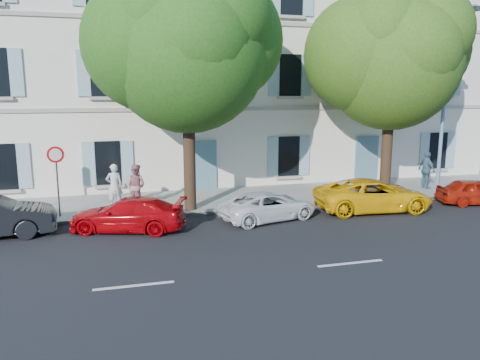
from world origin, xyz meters
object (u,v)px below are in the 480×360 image
object	(u,v)px
car_red_coupe	(128,214)
tree_left	(187,53)
tree_right	(392,63)
car_white_coupe	(268,206)
car_red_hatchback	(476,192)
car_yellow_supercar	(373,195)
pedestrian_c	(427,170)
street_lamp	(447,92)
pedestrian_a	(114,186)
pedestrian_b	(136,186)
road_sign	(56,166)

from	to	relation	value
car_red_coupe	tree_left	distance (m)	6.46
tree_right	tree_left	bearing A→B (deg)	-176.16
tree_left	tree_right	world-z (taller)	tree_left
car_white_coupe	car_red_hatchback	bearing A→B (deg)	-104.17
car_white_coupe	car_yellow_supercar	distance (m)	4.58
car_red_hatchback	tree_right	world-z (taller)	tree_right
car_yellow_supercar	pedestrian_c	distance (m)	5.22
car_yellow_supercar	street_lamp	world-z (taller)	street_lamp
tree_right	pedestrian_a	xyz separation A→B (m)	(-12.10, 0.45, -5.01)
tree_right	car_yellow_supercar	bearing A→B (deg)	-130.81
tree_left	car_red_coupe	bearing A→B (deg)	-143.34
car_red_coupe	pedestrian_b	xyz separation A→B (m)	(0.43, 2.78, 0.46)
road_sign	pedestrian_c	bearing A→B (deg)	2.86
car_red_hatchback	pedestrian_c	bearing A→B (deg)	20.88
road_sign	street_lamp	bearing A→B (deg)	-0.79
road_sign	pedestrian_b	world-z (taller)	road_sign
tree_right	pedestrian_c	size ratio (longest dim) A/B	5.05
car_red_coupe	street_lamp	distance (m)	14.93
car_white_coupe	car_red_hatchback	xyz separation A→B (m)	(9.48, 0.01, 0.03)
pedestrian_a	car_red_coupe	bearing A→B (deg)	92.27
car_yellow_supercar	pedestrian_a	xyz separation A→B (m)	(-10.18, 2.68, 0.40)
car_red_coupe	pedestrian_c	xyz separation A→B (m)	(14.24, 2.92, 0.48)
car_red_coupe	tree_left	xyz separation A→B (m)	(2.50, 1.86, 5.66)
car_white_coupe	car_red_hatchback	distance (m)	9.48
car_yellow_supercar	road_sign	bearing A→B (deg)	86.36
pedestrian_a	street_lamp	bearing A→B (deg)	170.16
car_white_coupe	tree_left	world-z (taller)	tree_left
road_sign	car_yellow_supercar	bearing A→B (deg)	-8.54
tree_right	street_lamp	xyz separation A→B (m)	(2.50, -0.63, -1.27)
tree_right	pedestrian_a	world-z (taller)	tree_right
tree_right	pedestrian_a	bearing A→B (deg)	177.88
tree_left	street_lamp	world-z (taller)	tree_left
car_red_hatchback	pedestrian_a	size ratio (longest dim) A/B	1.81
car_yellow_supercar	road_sign	size ratio (longest dim) A/B	1.77
car_white_coupe	tree_left	bearing A→B (deg)	42.31
car_red_hatchback	street_lamp	bearing A→B (deg)	27.09
car_red_coupe	pedestrian_c	bearing A→B (deg)	120.13
car_white_coupe	pedestrian_c	xyz separation A→B (m)	(9.04, 2.83, 0.53)
pedestrian_a	pedestrian_c	distance (m)	14.64
street_lamp	pedestrian_b	world-z (taller)	street_lamp
tree_left	road_sign	distance (m)	6.48
road_sign	pedestrian_a	xyz separation A→B (m)	(2.04, 0.85, -1.02)
pedestrian_c	road_sign	bearing A→B (deg)	88.73
pedestrian_a	car_white_coupe	bearing A→B (deg)	147.43
street_lamp	road_sign	bearing A→B (deg)	179.21
road_sign	pedestrian_c	distance (m)	16.74
pedestrian_c	car_red_hatchback	bearing A→B (deg)	-175.28
car_red_coupe	car_red_hatchback	size ratio (longest dim) A/B	1.22
tree_right	street_lamp	bearing A→B (deg)	-14.09
car_white_coupe	car_red_coupe	bearing A→B (deg)	76.69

